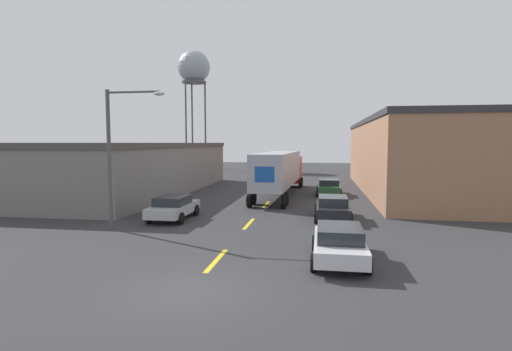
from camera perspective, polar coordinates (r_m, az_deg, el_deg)
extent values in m
plane|color=#333335|center=(12.81, -9.57, -16.03)|extent=(160.00, 160.00, 0.00)
cube|color=yellow|center=(15.77, -5.67, -11.96)|extent=(0.20, 3.06, 0.01)
cube|color=yellow|center=(22.46, -1.02, -6.90)|extent=(0.20, 3.06, 0.01)
cube|color=yellow|center=(29.33, 1.43, -4.16)|extent=(0.20, 3.06, 0.01)
cube|color=slate|center=(38.67, -18.32, 0.81)|extent=(12.30, 25.91, 4.12)
cube|color=#4C4742|center=(38.59, -18.40, 4.16)|extent=(12.50, 26.11, 0.40)
cube|color=#9E7051|center=(39.70, 21.28, 2.36)|extent=(8.84, 28.89, 6.24)
cube|color=#333338|center=(39.72, 21.42, 7.15)|extent=(9.04, 29.09, 0.40)
cube|color=#B21919|center=(41.01, 4.79, 0.87)|extent=(2.41, 3.18, 2.61)
cube|color=#A8A8B2|center=(32.92, 3.16, 1.00)|extent=(2.90, 12.66, 2.65)
cube|color=#194CA3|center=(26.72, 1.22, 0.15)|extent=(1.33, 0.08, 1.06)
cylinder|color=black|center=(41.38, 6.50, -0.92)|extent=(0.32, 0.99, 0.98)
cylinder|color=black|center=(41.66, 3.19, -0.86)|extent=(0.32, 0.99, 0.98)
cylinder|color=black|center=(40.15, 6.35, -1.09)|extent=(0.32, 0.99, 0.98)
cylinder|color=black|center=(40.44, 2.94, -1.03)|extent=(0.32, 0.99, 0.98)
cylinder|color=black|center=(28.92, 4.35, -3.33)|extent=(0.32, 0.99, 0.98)
cylinder|color=black|center=(29.31, -0.34, -3.21)|extent=(0.32, 0.99, 0.98)
cylinder|color=black|center=(27.55, 3.99, -3.73)|extent=(0.32, 0.99, 0.98)
cylinder|color=black|center=(27.96, -0.93, -3.59)|extent=(0.32, 0.99, 0.98)
cube|color=silver|center=(15.74, 11.80, -9.78)|extent=(1.87, 4.46, 0.56)
cube|color=#23282D|center=(15.48, 11.85, -8.01)|extent=(1.65, 2.32, 0.50)
cylinder|color=black|center=(17.21, 14.73, -9.53)|extent=(0.22, 0.66, 0.66)
cylinder|color=black|center=(17.13, 8.40, -9.50)|extent=(0.22, 0.66, 0.66)
cylinder|color=black|center=(14.56, 15.80, -12.19)|extent=(0.22, 0.66, 0.66)
cylinder|color=black|center=(14.46, 8.24, -12.17)|extent=(0.22, 0.66, 0.66)
cube|color=#2D5B38|center=(35.15, 10.36, -1.76)|extent=(1.87, 4.46, 0.56)
cube|color=#23282D|center=(34.96, 10.38, -0.93)|extent=(1.65, 2.32, 0.50)
cylinder|color=black|center=(36.59, 11.78, -1.97)|extent=(0.22, 0.66, 0.66)
cylinder|color=black|center=(36.55, 8.84, -1.94)|extent=(0.22, 0.66, 0.66)
cylinder|color=black|center=(33.85, 11.98, -2.51)|extent=(0.22, 0.66, 0.66)
cylinder|color=black|center=(33.80, 8.81, -2.47)|extent=(0.22, 0.66, 0.66)
cube|color=black|center=(24.09, 10.89, -4.72)|extent=(1.87, 4.46, 0.56)
cube|color=#23282D|center=(23.88, 10.91, -3.53)|extent=(1.65, 2.32, 0.50)
cylinder|color=black|center=(25.54, 12.89, -4.85)|extent=(0.22, 0.66, 0.66)
cylinder|color=black|center=(25.49, 8.67, -4.81)|extent=(0.22, 0.66, 0.66)
cylinder|color=black|center=(22.83, 13.34, -6.00)|extent=(0.22, 0.66, 0.66)
cylinder|color=black|center=(22.77, 8.61, -5.95)|extent=(0.22, 0.66, 0.66)
cube|color=#B2B2B7|center=(24.22, -11.68, -4.69)|extent=(1.87, 4.46, 0.56)
cube|color=#23282D|center=(24.01, -11.81, -3.50)|extent=(1.65, 2.32, 0.50)
cylinder|color=black|center=(25.24, -8.55, -4.90)|extent=(0.22, 0.66, 0.66)
cylinder|color=black|center=(25.87, -12.52, -4.73)|extent=(0.22, 0.66, 0.66)
cylinder|color=black|center=(22.67, -10.69, -6.03)|extent=(0.22, 0.66, 0.66)
cylinder|color=black|center=(23.36, -15.03, -5.79)|extent=(0.22, 0.66, 0.66)
cylinder|color=#47474C|center=(69.99, -7.25, 7.15)|extent=(0.28, 0.28, 15.13)
cylinder|color=#47474C|center=(72.45, -9.09, 7.05)|extent=(0.28, 0.28, 15.13)
cylinder|color=#47474C|center=(69.28, -9.97, 7.14)|extent=(0.28, 0.28, 15.13)
cylinder|color=#4C4C51|center=(71.26, -8.85, 13.04)|extent=(4.15, 4.15, 0.30)
sphere|color=#939EA8|center=(71.67, -8.87, 15.06)|extent=(5.53, 5.53, 5.53)
cylinder|color=#4C4C51|center=(21.98, -20.22, 2.05)|extent=(0.20, 0.20, 7.23)
cylinder|color=#4C4C51|center=(21.46, -17.17, 11.34)|extent=(2.80, 0.11, 0.11)
ellipsoid|color=silver|center=(20.88, -13.65, 11.33)|extent=(0.56, 0.32, 0.22)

